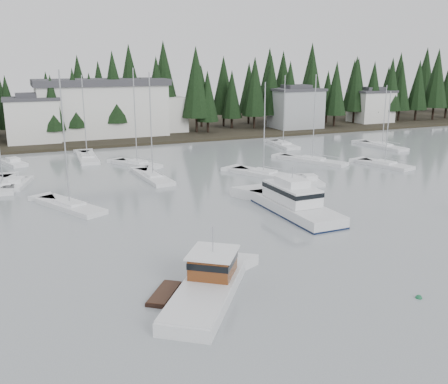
% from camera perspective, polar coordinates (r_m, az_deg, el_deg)
% --- Properties ---
extents(far_shore_land, '(240.00, 54.00, 1.00)m').
position_cam_1_polar(far_shore_land, '(117.15, -12.36, 7.20)').
color(far_shore_land, black).
rests_on(far_shore_land, ground).
extents(conifer_treeline, '(200.00, 22.00, 20.00)m').
position_cam_1_polar(conifer_treeline, '(106.45, -11.23, 6.52)').
color(conifer_treeline, black).
rests_on(conifer_treeline, ground).
extents(house_west, '(9.54, 7.42, 8.75)m').
position_cam_1_polar(house_west, '(96.86, -21.06, 7.80)').
color(house_west, silver).
rests_on(house_west, ground).
extents(house_east_a, '(10.60, 8.48, 9.25)m').
position_cam_1_polar(house_east_a, '(111.53, 8.20, 9.56)').
color(house_east_a, '#999EA0').
rests_on(house_east_a, ground).
extents(house_east_b, '(9.54, 7.42, 8.25)m').
position_cam_1_polar(house_east_b, '(125.82, 16.47, 9.46)').
color(house_east_b, silver).
rests_on(house_east_b, ground).
extents(harbor_inn, '(29.50, 11.50, 10.90)m').
position_cam_1_polar(harbor_inn, '(101.66, -12.62, 9.35)').
color(harbor_inn, silver).
rests_on(harbor_inn, ground).
extents(lobster_boat_brown, '(8.53, 10.00, 4.92)m').
position_cam_1_polar(lobster_boat_brown, '(32.89, -2.11, -10.98)').
color(lobster_boat_brown, silver).
rests_on(lobster_boat_brown, ground).
extents(cabin_cruiser_center, '(4.21, 12.66, 5.40)m').
position_cam_1_polar(cabin_cruiser_center, '(50.59, 7.96, -1.46)').
color(cabin_cruiser_center, silver).
rests_on(cabin_cruiser_center, ground).
extents(sailboat_1, '(6.81, 9.82, 12.74)m').
position_cam_1_polar(sailboat_1, '(66.75, 4.53, 1.96)').
color(sailboat_1, silver).
rests_on(sailboat_1, ground).
extents(sailboat_2, '(3.15, 9.91, 11.18)m').
position_cam_1_polar(sailboat_2, '(66.33, -23.88, 0.63)').
color(sailboat_2, silver).
rests_on(sailboat_2, ground).
extents(sailboat_3, '(4.78, 8.66, 11.24)m').
position_cam_1_polar(sailboat_3, '(76.01, 17.88, 2.87)').
color(sailboat_3, silver).
rests_on(sailboat_3, ground).
extents(sailboat_4, '(3.28, 10.08, 13.98)m').
position_cam_1_polar(sailboat_4, '(65.29, -8.12, 1.58)').
color(sailboat_4, silver).
rests_on(sailboat_4, ground).
extents(sailboat_6, '(3.45, 9.23, 12.92)m').
position_cam_1_polar(sailboat_6, '(90.20, 6.77, 5.28)').
color(sailboat_6, silver).
rests_on(sailboat_6, ground).
extents(sailboat_8, '(6.64, 9.76, 14.56)m').
position_cam_1_polar(sailboat_8, '(54.24, -17.19, -1.68)').
color(sailboat_8, silver).
rests_on(sailboat_8, ground).
extents(sailboat_9, '(3.46, 10.26, 11.33)m').
position_cam_1_polar(sailboat_9, '(92.45, 17.60, 4.91)').
color(sailboat_9, silver).
rests_on(sailboat_9, ground).
extents(sailboat_10, '(7.08, 10.87, 13.44)m').
position_cam_1_polar(sailboat_10, '(76.54, 10.05, 3.45)').
color(sailboat_10, silver).
rests_on(sailboat_10, ground).
extents(sailboat_11, '(6.25, 8.46, 14.41)m').
position_cam_1_polar(sailboat_11, '(73.79, -9.89, 3.05)').
color(sailboat_11, silver).
rests_on(sailboat_11, ground).
extents(sailboat_12, '(3.10, 10.73, 13.33)m').
position_cam_1_polar(sailboat_12, '(80.51, -15.35, 3.70)').
color(sailboat_12, silver).
rests_on(sailboat_12, ground).
extents(runabout_1, '(3.33, 5.55, 1.42)m').
position_cam_1_polar(runabout_1, '(63.41, 9.78, 1.17)').
color(runabout_1, silver).
rests_on(runabout_1, ground).
extents(runabout_3, '(4.13, 6.43, 1.42)m').
position_cam_1_polar(runabout_3, '(79.76, -22.93, 3.00)').
color(runabout_3, silver).
rests_on(runabout_3, ground).
extents(runabout_4, '(3.82, 6.33, 1.42)m').
position_cam_1_polar(runabout_4, '(65.83, -22.54, 0.74)').
color(runabout_4, silver).
rests_on(runabout_4, ground).
extents(mooring_buoy_green, '(0.44, 0.44, 0.44)m').
position_cam_1_polar(mooring_buoy_green, '(35.26, 21.35, -11.23)').
color(mooring_buoy_green, '#145933').
rests_on(mooring_buoy_green, ground).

